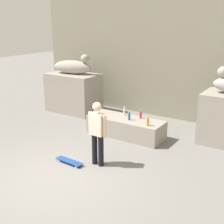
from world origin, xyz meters
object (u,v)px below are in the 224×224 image
object	(u,v)px
statue_reclining_left	(73,67)
skater	(97,131)
bottle_clear	(124,111)
bottle_blue	(129,116)
bottle_red	(141,115)
skateboard	(69,161)
bottle_orange	(148,122)

from	to	relation	value
statue_reclining_left	skater	distance (m)	4.86
skater	bottle_clear	size ratio (longest dim) A/B	5.42
statue_reclining_left	bottle_blue	xyz separation A→B (m)	(3.24, -1.24, -1.11)
skater	bottle_red	world-z (taller)	skater
statue_reclining_left	bottle_clear	bearing A→B (deg)	-28.22
skateboard	bottle_clear	distance (m)	2.81
skater	bottle_blue	xyz separation A→B (m)	(-0.25, 2.03, -0.22)
bottle_blue	bottle_orange	distance (m)	0.73
bottle_clear	bottle_orange	distance (m)	1.20
bottle_clear	bottle_blue	distance (m)	0.51
bottle_clear	bottle_orange	size ratio (longest dim) A/B	1.06
skater	skateboard	bearing A→B (deg)	30.74
bottle_orange	bottle_clear	bearing A→B (deg)	155.89
bottle_red	bottle_clear	bearing A→B (deg)	-179.21
skateboard	bottle_red	size ratio (longest dim) A/B	3.05
bottle_red	skateboard	bearing A→B (deg)	-102.71
skater	bottle_orange	bearing A→B (deg)	-102.25
skater	skateboard	xyz separation A→B (m)	(-0.66, -0.37, -0.86)
skater	bottle_clear	world-z (taller)	skater
skater	bottle_orange	xyz separation A→B (m)	(0.46, 1.87, -0.22)
bottle_clear	bottle_red	bearing A→B (deg)	0.79
skateboard	bottle_clear	size ratio (longest dim) A/B	2.62
statue_reclining_left	bottle_orange	xyz separation A→B (m)	(3.95, -1.39, -1.10)
bottle_orange	statue_reclining_left	bearing A→B (deg)	160.58
bottle_orange	skater	bearing A→B (deg)	-103.87
statue_reclining_left	bottle_red	world-z (taller)	statue_reclining_left
skateboard	bottle_clear	xyz separation A→B (m)	(0.02, 2.73, 0.65)
bottle_clear	bottle_red	distance (m)	0.60
bottle_blue	bottle_red	size ratio (longest dim) A/B	1.06
skater	bottle_red	bearing A→B (deg)	-87.45
statue_reclining_left	bottle_clear	xyz separation A→B (m)	(2.85, -0.90, -1.10)
skateboard	bottle_blue	size ratio (longest dim) A/B	2.88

